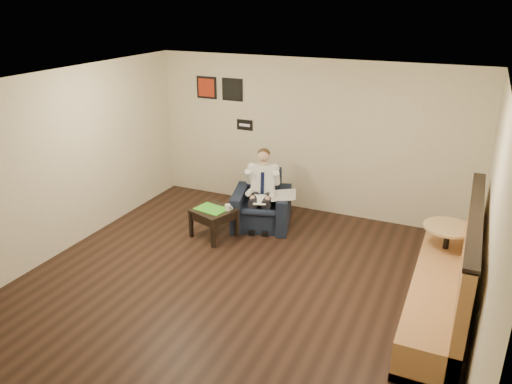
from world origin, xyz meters
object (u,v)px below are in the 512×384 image
at_px(armchair, 262,201).
at_px(coffee_mug, 228,207).
at_px(cafe_table, 445,253).
at_px(seated_man, 261,194).
at_px(green_folder, 211,209).
at_px(side_table, 214,223).
at_px(banquette, 443,265).
at_px(smartphone, 224,207).

relative_size(armchair, coffee_mug, 9.16).
height_order(armchair, cafe_table, armchair).
height_order(seated_man, green_folder, seated_man).
bearing_deg(seated_man, armchair, 90.00).
xyz_separation_m(seated_man, side_table, (-0.58, -0.63, -0.39)).
distance_m(side_table, banquette, 3.76).
distance_m(armchair, smartphone, 0.74).
bearing_deg(side_table, coffee_mug, 14.63).
relative_size(seated_man, side_table, 2.10).
bearing_deg(banquette, green_folder, 167.69).
height_order(armchair, coffee_mug, armchair).
distance_m(green_folder, banquette, 3.77).
xyz_separation_m(seated_man, smartphone, (-0.47, -0.48, -0.14)).
relative_size(armchair, seated_man, 0.75).
xyz_separation_m(armchair, green_folder, (-0.58, -0.75, 0.04)).
distance_m(armchair, side_table, 0.95).
xyz_separation_m(armchair, side_table, (-0.54, -0.74, -0.22)).
bearing_deg(side_table, green_folder, -165.37).
xyz_separation_m(green_folder, cafe_table, (3.65, 0.15, -0.09)).
distance_m(green_folder, coffee_mug, 0.28).
bearing_deg(cafe_table, green_folder, -177.68).
height_order(armchair, side_table, armchair).
distance_m(green_folder, smartphone, 0.22).
bearing_deg(seated_man, banquette, -40.99).
bearing_deg(green_folder, cafe_table, 2.32).
xyz_separation_m(green_folder, smartphone, (0.15, 0.16, -0.00)).
xyz_separation_m(side_table, coffee_mug, (0.23, 0.06, 0.30)).
bearing_deg(cafe_table, coffee_mug, -178.69).
bearing_deg(banquette, coffee_mug, 165.63).
bearing_deg(side_table, cafe_table, 2.18).
bearing_deg(cafe_table, smartphone, 179.81).
bearing_deg(seated_man, green_folder, -149.97).
bearing_deg(seated_man, cafe_table, -24.94).
bearing_deg(banquette, side_table, 167.41).
height_order(seated_man, smartphone, seated_man).
bearing_deg(green_folder, seated_man, 45.85).
xyz_separation_m(armchair, banquette, (3.09, -1.55, 0.27)).
height_order(coffee_mug, banquette, banquette).
distance_m(coffee_mug, smartphone, 0.16).
relative_size(banquette, cafe_table, 3.43).
relative_size(green_folder, smartphone, 3.21).
height_order(armchair, seated_man, seated_man).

